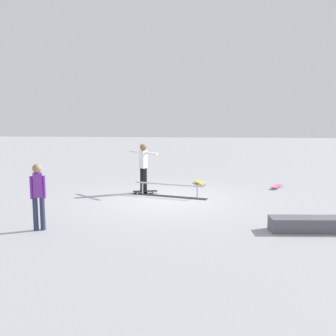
% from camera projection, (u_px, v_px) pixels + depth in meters
% --- Properties ---
extents(ground_plane, '(60.00, 60.00, 0.00)m').
position_uv_depth(ground_plane, '(166.00, 200.00, 12.15)').
color(ground_plane, '#9E9EA3').
extents(grind_rail, '(2.47, 0.92, 0.42)m').
position_uv_depth(grind_rail, '(169.00, 191.00, 12.55)').
color(grind_rail, black).
rests_on(grind_rail, ground_plane).
extents(skate_ledge, '(2.19, 0.62, 0.33)m').
position_uv_depth(skate_ledge, '(318.00, 224.00, 8.90)').
color(skate_ledge, '#595960').
rests_on(skate_ledge, ground_plane).
extents(skater_main, '(1.05, 0.94, 1.65)m').
position_uv_depth(skater_main, '(143.00, 164.00, 13.05)').
color(skater_main, black).
rests_on(skater_main, ground_plane).
extents(skateboard_main, '(0.82, 0.39, 0.09)m').
position_uv_depth(skateboard_main, '(145.00, 191.00, 13.03)').
color(skateboard_main, black).
rests_on(skateboard_main, ground_plane).
extents(bystander_purple_shirt, '(0.35, 0.24, 1.54)m').
position_uv_depth(bystander_purple_shirt, '(38.00, 193.00, 8.89)').
color(bystander_purple_shirt, '#2D3351').
rests_on(bystander_purple_shirt, ground_plane).
extents(loose_skateboard_yellow, '(0.44, 0.82, 0.09)m').
position_uv_depth(loose_skateboard_yellow, '(200.00, 182.00, 14.70)').
color(loose_skateboard_yellow, yellow).
rests_on(loose_skateboard_yellow, ground_plane).
extents(loose_skateboard_pink, '(0.55, 0.80, 0.09)m').
position_uv_depth(loose_skateboard_pink, '(277.00, 186.00, 13.97)').
color(loose_skateboard_pink, '#E05993').
rests_on(loose_skateboard_pink, ground_plane).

